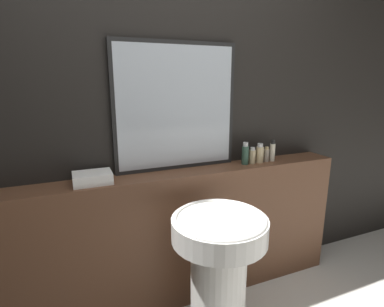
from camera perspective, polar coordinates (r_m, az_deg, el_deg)
name	(u,v)px	position (r m, az deg, el deg)	size (l,w,h in m)	color
wall_back	(165,124)	(2.02, -5.18, 5.68)	(8.00, 0.06, 2.50)	black
vanity_counter	(174,238)	(2.15, -3.50, -15.86)	(2.54, 0.23, 0.94)	brown
pedestal_sink	(218,272)	(1.78, 5.06, -21.54)	(0.51, 0.51, 0.84)	white
mirror	(176,107)	(1.98, -2.98, 8.77)	(0.84, 0.03, 0.83)	black
towel_stack	(92,178)	(1.85, -18.43, -4.42)	(0.22, 0.16, 0.06)	white
shampoo_bottle	(245,154)	(2.17, 10.10, -0.13)	(0.05, 0.05, 0.16)	#2D4C3D
conditioner_bottle	(252,156)	(2.21, 11.41, -0.46)	(0.05, 0.05, 0.12)	#C6B284
lotion_bottle	(260,154)	(2.24, 12.78, -0.05)	(0.06, 0.06, 0.14)	#C6B284
body_wash_bottle	(266,155)	(2.28, 14.00, -0.23)	(0.04, 0.04, 0.11)	gray
hand_soap_bottle	(272,151)	(2.31, 15.06, 0.41)	(0.04, 0.04, 0.16)	beige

